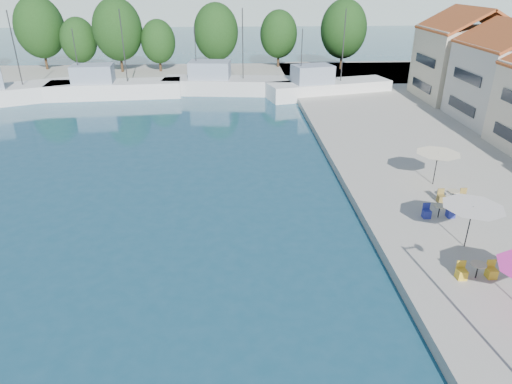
{
  "coord_description": "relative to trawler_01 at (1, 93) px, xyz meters",
  "views": [
    {
      "loc": [
        -1.41,
        1.23,
        13.05
      ],
      "look_at": [
        -0.1,
        26.0,
        1.3
      ],
      "focal_mm": 32.0,
      "sensor_mm": 36.0,
      "label": 1
    }
  ],
  "objects": [
    {
      "name": "trawler_02",
      "position": [
        11.84,
        2.11,
        0.0
      ],
      "size": [
        15.63,
        5.22,
        10.2
      ],
      "rotation": [
        0.0,
        0.0,
        0.08
      ],
      "color": "white",
      "rests_on": "ground"
    },
    {
      "name": "tree_04",
      "position": [
        10.44,
        14.85,
        5.31
      ],
      "size": [
        6.76,
        6.76,
        10.01
      ],
      "color": "#3F2B19",
      "rests_on": "quay_far"
    },
    {
      "name": "cafe_table_03",
      "position": [
        39.36,
        -28.71,
        -0.18
      ],
      "size": [
        1.82,
        0.7,
        0.76
      ],
      "color": "black",
      "rests_on": "quay_right"
    },
    {
      "name": "umbrella_cream",
      "position": [
        39.29,
        -26.03,
        1.45
      ],
      "size": [
        2.84,
        2.84,
        2.17
      ],
      "color": "black",
      "rests_on": "quay_right"
    },
    {
      "name": "building_05",
      "position": [
        51.53,
        -12.13,
        4.19
      ],
      "size": [
        8.4,
        8.8,
        9.7
      ],
      "color": "beige",
      "rests_on": "quay_right"
    },
    {
      "name": "trawler_03",
      "position": [
        25.49,
        3.48,
        0.0
      ],
      "size": [
        16.57,
        5.88,
        10.2
      ],
      "rotation": [
        0.0,
        0.0,
        -0.1
      ],
      "color": "silver",
      "rests_on": "ground"
    },
    {
      "name": "tree_08",
      "position": [
        42.33,
        15.4,
        5.15
      ],
      "size": [
        6.58,
        6.58,
        9.73
      ],
      "color": "#3F2B19",
      "rests_on": "quay_far"
    },
    {
      "name": "tree_05",
      "position": [
        15.86,
        15.08,
        3.66
      ],
      "size": [
        4.83,
        4.83,
        7.15
      ],
      "color": "#3F2B19",
      "rests_on": "quay_far"
    },
    {
      "name": "trawler_01",
      "position": [
        0.0,
        0.0,
        0.0
      ],
      "size": [
        18.84,
        12.26,
        10.2
      ],
      "rotation": [
        0.0,
        0.0,
        0.44
      ],
      "color": "white",
      "rests_on": "ground"
    },
    {
      "name": "cafe_table_01",
      "position": [
        37.04,
        -36.33,
        -0.18
      ],
      "size": [
        1.82,
        0.7,
        0.76
      ],
      "color": "black",
      "rests_on": "quay_right"
    },
    {
      "name": "tree_03",
      "position": [
        4.56,
        15.89,
        3.81
      ],
      "size": [
        5.01,
        5.01,
        7.42
      ],
      "color": "#3F2B19",
      "rests_on": "quay_far"
    },
    {
      "name": "tree_02",
      "position": [
        -1.12,
        17.44,
        5.4
      ],
      "size": [
        6.87,
        6.87,
        10.17
      ],
      "color": "#3F2B19",
      "rests_on": "quay_far"
    },
    {
      "name": "tree_06",
      "position": [
        24.05,
        15.11,
        4.9
      ],
      "size": [
        6.28,
        6.28,
        9.3
      ],
      "color": "#3F2B19",
      "rests_on": "quay_far"
    },
    {
      "name": "tree_07",
      "position": [
        33.23,
        17.84,
        4.24
      ],
      "size": [
        5.51,
        5.51,
        8.16
      ],
      "color": "#3F2B19",
      "rests_on": "quay_far"
    },
    {
      "name": "cafe_table_02",
      "position": [
        37.72,
        -30.57,
        -0.18
      ],
      "size": [
        1.82,
        0.7,
        0.76
      ],
      "color": "black",
      "rests_on": "quay_right"
    },
    {
      "name": "umbrella_white",
      "position": [
        37.78,
        -33.67,
        1.55
      ],
      "size": [
        3.02,
        3.02,
        2.27
      ],
      "color": "black",
      "rests_on": "quay_right"
    },
    {
      "name": "trawler_04",
      "position": [
        37.3,
        0.83,
        0.0
      ],
      "size": [
        15.28,
        7.4,
        10.2
      ],
      "rotation": [
        0.0,
        0.0,
        0.25
      ],
      "color": "white",
      "rests_on": "ground"
    },
    {
      "name": "quay_far",
      "position": [
        19.53,
        12.87,
        -0.77
      ],
      "size": [
        90.0,
        16.0,
        0.6
      ],
      "primitive_type": "cube",
      "color": "#AEAA9D",
      "rests_on": "ground"
    },
    {
      "name": "building_06",
      "position": [
        51.53,
        -3.13,
        4.43
      ],
      "size": [
        9.0,
        8.8,
        10.2
      ],
      "color": "beige",
      "rests_on": "quay_right"
    }
  ]
}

